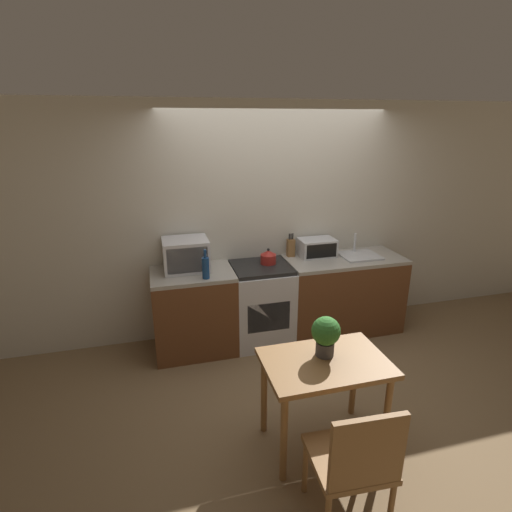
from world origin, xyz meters
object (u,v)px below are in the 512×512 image
toaster_oven (317,248)px  dining_table (325,373)px  stove_range (261,304)px  dining_chair (355,460)px  kettle (268,257)px  bottle (206,267)px  microwave (186,255)px

toaster_oven → dining_table: toaster_oven is taller
stove_range → toaster_oven: size_ratio=2.20×
stove_range → dining_chair: bearing=-91.7°
kettle → dining_table: (-0.06, -1.66, -0.34)m
bottle → dining_chair: (0.56, -2.07, -0.50)m
bottle → toaster_oven: bottle is taller
bottle → microwave: bearing=118.5°
stove_range → dining_chair: 2.28m
bottle → toaster_oven: (1.33, 0.35, -0.01)m
stove_range → toaster_oven: 0.91m
dining_chair → stove_range: bearing=91.6°
toaster_oven → bottle: bearing=-165.1°
microwave → dining_chair: 2.54m
toaster_oven → stove_range: bearing=-168.1°
stove_range → microwave: microwave is taller
stove_range → microwave: bearing=173.3°
dining_chair → dining_table: bearing=84.8°
bottle → toaster_oven: 1.38m
kettle → microwave: microwave is taller
toaster_oven → dining_table: bearing=-110.9°
bottle → stove_range: bearing=18.1°
toaster_oven → kettle: bearing=-170.6°
microwave → bottle: microwave is taller
stove_range → kettle: 0.54m
bottle → kettle: bearing=19.4°
kettle → dining_table: size_ratio=0.19×
stove_range → bottle: 0.87m
toaster_oven → microwave: bearing=-177.8°
stove_range → microwave: size_ratio=1.94×
dining_table → dining_chair: dining_chair is taller
bottle → dining_chair: bottle is taller
toaster_oven → dining_chair: toaster_oven is taller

